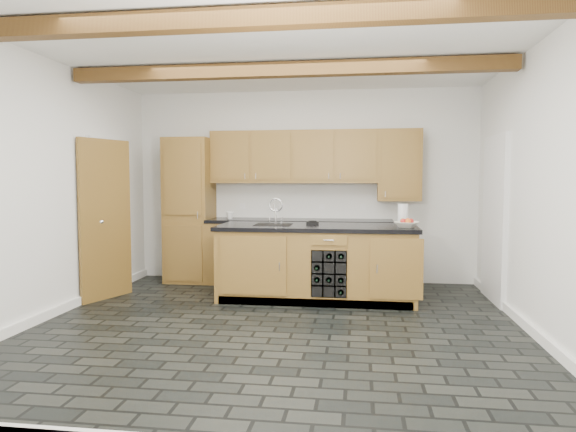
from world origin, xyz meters
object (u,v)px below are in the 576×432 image
at_px(paper_towel, 403,215).
at_px(fruit_bowl, 406,225).
at_px(kitchen_scale, 312,223).
at_px(island, 317,262).

bearing_deg(paper_towel, fruit_bowl, -86.71).
distance_m(fruit_bowl, paper_towel, 0.33).
distance_m(kitchen_scale, fruit_bowl, 1.18).
distance_m(island, kitchen_scale, 0.51).
relative_size(fruit_bowl, paper_towel, 1.08).
xyz_separation_m(fruit_bowl, paper_towel, (-0.02, 0.31, 0.10)).
bearing_deg(kitchen_scale, island, -67.68).
relative_size(kitchen_scale, paper_towel, 0.62).
xyz_separation_m(island, fruit_bowl, (1.07, -0.15, 0.50)).
distance_m(island, fruit_bowl, 1.19).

